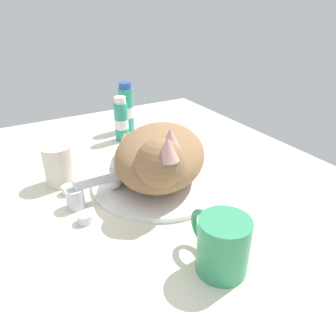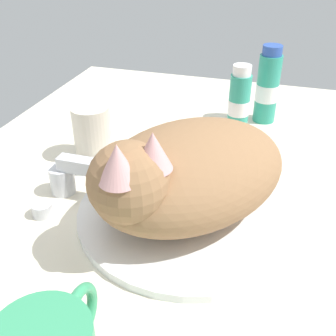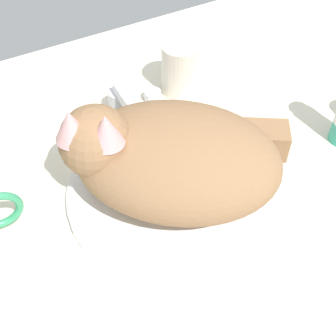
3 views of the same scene
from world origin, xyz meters
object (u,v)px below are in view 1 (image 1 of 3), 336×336
object	(u,v)px
faucet	(83,193)
coffee_mug	(222,245)
rinse_cup	(58,165)
mouthwash_bottle	(126,109)
cat	(158,156)
toothpaste_bottle	(121,120)

from	to	relation	value
faucet	coffee_mug	distance (cm)	30.19
faucet	rinse_cup	size ratio (longest dim) A/B	1.61
coffee_mug	mouthwash_bottle	distance (cm)	61.83
coffee_mug	rinse_cup	size ratio (longest dim) A/B	1.36
faucet	rinse_cup	bearing A→B (deg)	9.78
coffee_mug	rinse_cup	distance (cm)	41.00
cat	toothpaste_bottle	world-z (taller)	cat
faucet	mouthwash_bottle	world-z (taller)	mouthwash_bottle
faucet	coffee_mug	xyz separation A→B (cm)	(-27.22, -12.93, 1.79)
faucet	coffee_mug	size ratio (longest dim) A/B	1.18
faucet	toothpaste_bottle	distance (cm)	33.73
faucet	cat	xyz separation A→B (cm)	(-0.89, -16.57, 4.43)
cat	toothpaste_bottle	size ratio (longest dim) A/B	2.74
coffee_mug	mouthwash_bottle	bearing A→B (deg)	-10.50
rinse_cup	toothpaste_bottle	world-z (taller)	toothpaste_bottle
coffee_mug	rinse_cup	xyz separation A→B (cm)	(38.22, 14.83, -0.14)
faucet	rinse_cup	xyz separation A→B (cm)	(11.00, 1.90, 1.65)
cat	coffee_mug	bearing A→B (deg)	172.13
toothpaste_bottle	faucet	bearing A→B (deg)	143.92
rinse_cup	coffee_mug	bearing A→B (deg)	-158.80
cat	coffee_mug	xyz separation A→B (cm)	(-26.33, 3.64, -2.65)
toothpaste_bottle	mouthwash_bottle	bearing A→B (deg)	-34.66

